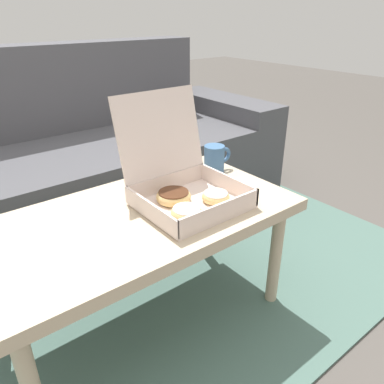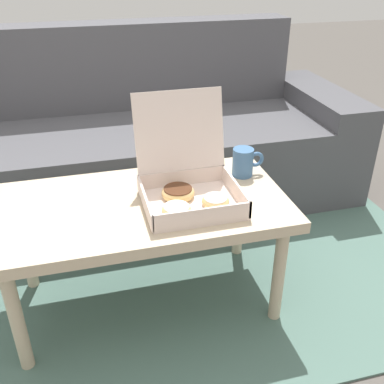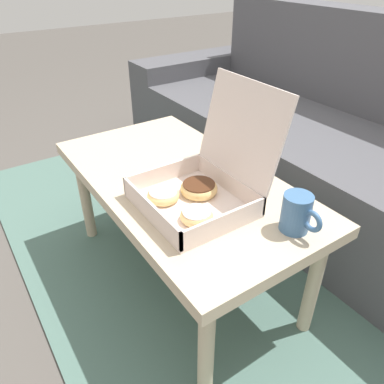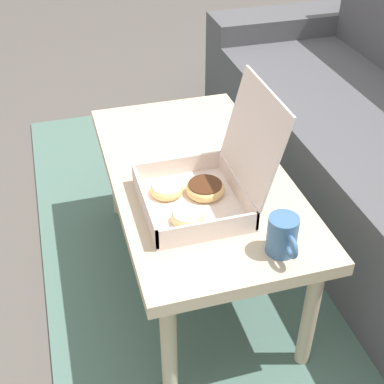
# 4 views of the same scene
# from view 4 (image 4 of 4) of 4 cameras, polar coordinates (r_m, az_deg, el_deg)

# --- Properties ---
(ground_plane) EXTENTS (12.00, 12.00, 0.00)m
(ground_plane) POSITION_cam_4_polar(r_m,az_deg,el_deg) (1.96, 2.10, -8.53)
(ground_plane) COLOR #514C47
(area_rug) EXTENTS (2.58, 1.77, 0.01)m
(area_rug) POSITION_cam_4_polar(r_m,az_deg,el_deg) (2.05, 10.19, -6.68)
(area_rug) COLOR #4C6B60
(area_rug) RESTS_ON ground_plane
(coffee_table) EXTENTS (0.99, 0.53, 0.45)m
(coffee_table) POSITION_cam_4_polar(r_m,az_deg,el_deg) (1.69, 0.56, 0.72)
(coffee_table) COLOR #C6B293
(coffee_table) RESTS_ON ground_plane
(pastry_box) EXTENTS (0.32, 0.35, 0.34)m
(pastry_box) POSITION_cam_4_polar(r_m,az_deg,el_deg) (1.50, 1.26, 0.72)
(pastry_box) COLOR silver
(pastry_box) RESTS_ON coffee_table
(coffee_mug) EXTENTS (0.12, 0.08, 0.11)m
(coffee_mug) POSITION_cam_4_polar(r_m,az_deg,el_deg) (1.36, 9.67, -4.63)
(coffee_mug) COLOR #3D6693
(coffee_mug) RESTS_ON coffee_table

